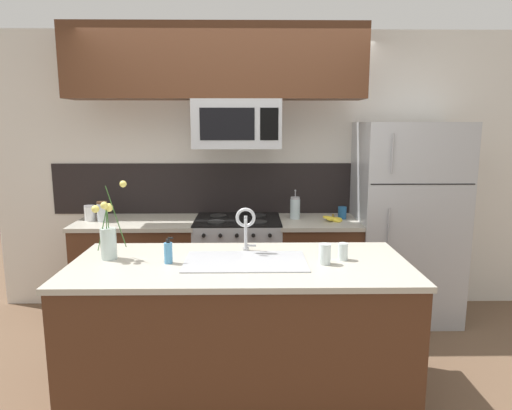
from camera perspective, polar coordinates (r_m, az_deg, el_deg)
name	(u,v)px	position (r m, az deg, el deg)	size (l,w,h in m)	color
ground_plane	(236,367)	(3.55, -2.57, -19.57)	(10.00, 10.00, 0.00)	brown
rear_partition	(270,172)	(4.39, 1.71, 4.12)	(5.20, 0.10, 2.60)	silver
splash_band	(238,189)	(4.35, -2.21, 2.07)	(3.52, 0.01, 0.48)	black
back_counter_left	(139,269)	(4.31, -14.37, -7.80)	(1.06, 0.65, 0.91)	#4C2B19
back_counter_right	(317,268)	(4.24, 7.68, -7.87)	(0.72, 0.65, 0.91)	#4C2B19
stove_range	(238,268)	(4.19, -2.25, -7.91)	(0.76, 0.64, 0.93)	#A8AAAF
microwave	(237,124)	(3.97, -2.39, 10.08)	(0.74, 0.40, 0.41)	#A8AAAF
upper_cabinet_band	(216,62)	(3.98, -5.06, 17.33)	(2.48, 0.34, 0.60)	#4C2B19
refrigerator	(405,222)	(4.33, 18.15, -2.01)	(0.89, 0.74, 1.77)	#A8AAAF
storage_jar_tall	(90,213)	(4.31, -20.05, -0.93)	(0.10, 0.10, 0.14)	silver
storage_jar_medium	(102,212)	(4.23, -18.65, -0.78)	(0.09, 0.09, 0.18)	silver
banana_bunch	(333,219)	(4.08, 9.60, -1.72)	(0.19, 0.13, 0.08)	yellow
french_press	(295,208)	(4.13, 4.91, -0.36)	(0.09, 0.09, 0.27)	silver
coffee_tin	(342,213)	(4.20, 10.73, -0.96)	(0.08, 0.08, 0.11)	#1E5184
island_counter	(240,330)	(3.03, -1.98, -15.36)	(2.10, 0.93, 0.91)	#4C2B19
kitchen_sink	(246,272)	(2.88, -1.32, -8.43)	(0.76, 0.44, 0.16)	#ADAFB5
sink_faucet	(246,223)	(3.02, -1.29, -2.31)	(0.14, 0.14, 0.31)	#B7BABF
dish_soap_bottle	(168,252)	(2.87, -10.91, -5.85)	(0.06, 0.05, 0.16)	#4C93C6
drinking_glass	(325,254)	(2.83, 8.60, -6.07)	(0.07, 0.07, 0.13)	silver
spare_glass	(343,252)	(2.94, 10.81, -5.74)	(0.06, 0.06, 0.11)	silver
flower_vase	(109,239)	(3.04, -17.95, -4.10)	(0.20, 0.12, 0.50)	silver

